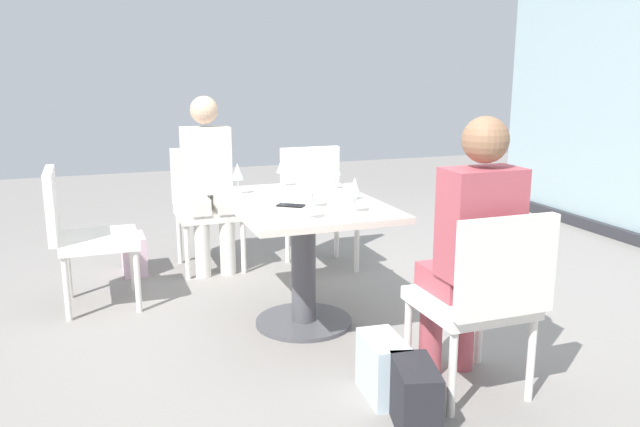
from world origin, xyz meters
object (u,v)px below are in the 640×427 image
object	(u,v)px
handbag_1	(134,254)
handbag_2	(383,367)
chair_front_left	(81,230)
chair_far_right	(483,293)
chair_far_left	(317,199)
coffee_cup	(350,192)
handbag_0	(415,397)
dining_table_main	(303,237)
cell_phone_on_table	(291,205)
wine_glass_0	(335,168)
wine_glass_2	(313,183)
person_far_right	(472,242)
person_side_end	(208,175)
chair_side_end	(207,200)
wine_glass_5	(282,166)
wine_glass_4	(238,172)
wine_glass_3	(355,188)
wine_glass_1	(308,193)

from	to	relation	value
handbag_1	handbag_2	world-z (taller)	same
chair_front_left	handbag_2	bearing A→B (deg)	37.44
chair_far_right	chair_far_left	distance (m)	2.15
coffee_cup	handbag_0	size ratio (longest dim) A/B	0.30
dining_table_main	cell_phone_on_table	distance (m)	0.26
wine_glass_0	wine_glass_2	world-z (taller)	same
chair_far_right	chair_front_left	world-z (taller)	same
person_far_right	person_side_end	size ratio (longest dim) A/B	1.00
chair_side_end	wine_glass_5	xyz separation A→B (m)	(0.88, 0.33, 0.37)
chair_side_end	wine_glass_4	world-z (taller)	wine_glass_4
person_far_right	handbag_0	bearing A→B (deg)	-58.58
chair_far_right	chair_side_end	bearing A→B (deg)	-162.17
cell_phone_on_table	handbag_1	distance (m)	1.72
wine_glass_0	wine_glass_3	world-z (taller)	same
wine_glass_1	chair_far_left	bearing A→B (deg)	158.80
wine_glass_3	chair_front_left	bearing A→B (deg)	-129.24
chair_far_right	person_side_end	size ratio (longest dim) A/B	0.69
dining_table_main	wine_glass_2	xyz separation A→B (m)	(0.18, -0.01, 0.34)
wine_glass_0	chair_far_left	bearing A→B (deg)	168.15
wine_glass_3	chair_far_right	bearing A→B (deg)	24.15
cell_phone_on_table	chair_side_end	bearing A→B (deg)	-134.72
dining_table_main	chair_far_right	size ratio (longest dim) A/B	1.31
wine_glass_0	handbag_2	distance (m)	1.40
handbag_1	handbag_2	size ratio (longest dim) A/B	1.00
chair_far_right	handbag_1	distance (m)	2.76
chair_front_left	person_far_right	size ratio (longest dim) A/B	0.69
chair_far_right	coffee_cup	size ratio (longest dim) A/B	9.67
chair_side_end	wine_glass_0	bearing A→B (deg)	29.40
coffee_cup	chair_far_left	bearing A→B (deg)	169.63
handbag_0	chair_far_left	bearing A→B (deg)	-174.85
chair_far_left	coffee_cup	size ratio (longest dim) A/B	9.67
handbag_0	wine_glass_1	bearing A→B (deg)	-150.86
chair_front_left	coffee_cup	size ratio (longest dim) A/B	9.67
wine_glass_5	chair_far_left	bearing A→B (deg)	144.01
wine_glass_2	handbag_0	bearing A→B (deg)	4.74
handbag_2	coffee_cup	bearing A→B (deg)	172.25
dining_table_main	wine_glass_2	size ratio (longest dim) A/B	6.18
chair_front_left	person_side_end	world-z (taller)	person_side_end
chair_far_right	handbag_0	distance (m)	0.54
wine_glass_5	handbag_1	world-z (taller)	wine_glass_5
handbag_0	wine_glass_5	bearing A→B (deg)	-163.11
chair_side_end	wine_glass_5	bearing A→B (deg)	20.41
chair_front_left	wine_glass_3	bearing A→B (deg)	50.76
dining_table_main	chair_far_left	size ratio (longest dim) A/B	1.31
person_far_right	wine_glass_4	world-z (taller)	person_far_right
dining_table_main	chair_side_end	xyz separation A→B (m)	(-1.34, -0.31, -0.03)
chair_far_left	wine_glass_2	distance (m)	1.39
cell_phone_on_table	handbag_2	size ratio (longest dim) A/B	0.48
person_side_end	wine_glass_1	world-z (taller)	person_side_end
wine_glass_4	wine_glass_5	size ratio (longest dim) A/B	1.00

